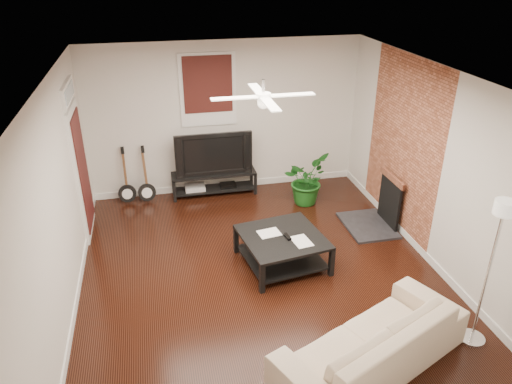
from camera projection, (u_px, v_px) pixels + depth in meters
room at (263, 188)px, 6.24m from camera, size 5.01×6.01×2.81m
brick_accent at (403, 146)px, 7.60m from camera, size 0.02×2.20×2.80m
fireplace at (379, 201)px, 7.96m from camera, size 0.80×1.10×0.92m
window_back at (208, 90)px, 8.54m from camera, size 1.00×0.06×1.30m
door_left at (80, 159)px, 7.50m from camera, size 0.08×1.00×2.50m
tv_stand at (214, 183)px, 9.14m from camera, size 1.57×0.42×0.44m
tv at (213, 152)px, 8.89m from camera, size 1.40×0.18×0.81m
coffee_table at (282, 250)px, 7.07m from camera, size 1.28×1.28×0.47m
sofa at (372, 341)px, 5.26m from camera, size 2.44×1.75×0.67m
floor_lamp at (488, 275)px, 5.35m from camera, size 0.40×0.40×1.86m
potted_plant at (306, 180)px, 8.73m from camera, size 1.04×1.07×0.90m
guitar_left at (125, 177)px, 8.67m from camera, size 0.33×0.24×1.05m
guitar_right at (145, 176)px, 8.71m from camera, size 0.35×0.27×1.05m
ceiling_fan at (263, 96)px, 5.71m from camera, size 1.24×1.24×0.32m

